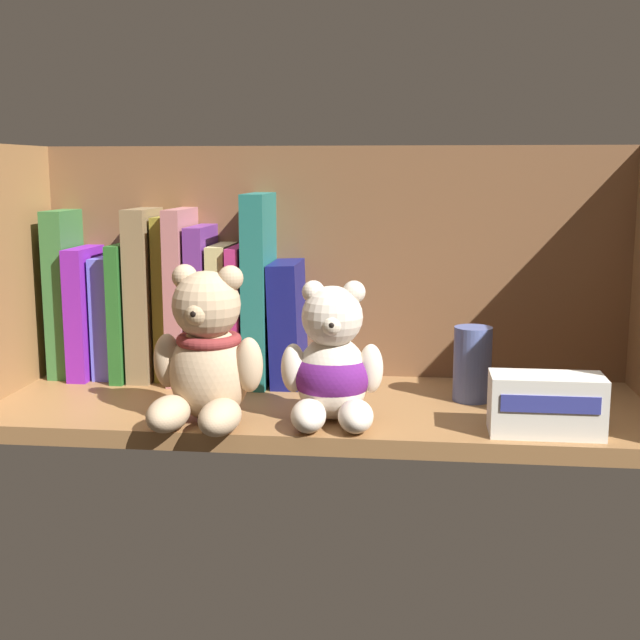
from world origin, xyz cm
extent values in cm
cube|color=olive|center=(0.00, 0.00, 1.00)|extent=(75.51, 26.75, 2.00)
cube|color=brown|center=(0.00, 13.98, 15.93)|extent=(77.91, 1.20, 31.87)
cube|color=olive|center=(-38.56, 0.00, 15.93)|extent=(1.60, 29.15, 31.87)
cube|color=#316530|center=(-34.87, 10.69, 12.85)|extent=(2.88, 9.58, 21.72)
cube|color=#721C9A|center=(-31.90, 10.69, 10.50)|extent=(2.47, 12.11, 17.00)
cube|color=#5D62CE|center=(-29.01, 10.69, 9.88)|extent=(2.60, 9.32, 15.76)
cube|color=#235C22|center=(-26.52, 10.69, 10.78)|extent=(1.69, 12.95, 17.56)
cube|color=olive|center=(-23.87, 10.69, 13.01)|extent=(2.90, 11.89, 22.01)
cube|color=olive|center=(-21.13, 10.69, 12.50)|extent=(1.89, 9.01, 21.00)
cube|color=#A86666|center=(-18.76, 10.69, 13.03)|extent=(2.15, 14.13, 22.06)
cube|color=#642C7E|center=(-16.21, 10.69, 11.95)|extent=(2.25, 13.16, 19.90)
cube|color=tan|center=(-13.60, 10.69, 10.78)|extent=(2.28, 12.53, 17.55)
cube|color=#A82564|center=(-11.30, 10.69, 10.72)|extent=(1.63, 14.05, 17.45)
cube|color=#1E655D|center=(-8.72, 10.69, 14.00)|extent=(2.83, 14.87, 24.00)
cube|color=navy|center=(-5.17, 10.69, 9.74)|extent=(4.05, 13.55, 15.58)
ellipsoid|color=tan|center=(-11.17, -8.25, 7.15)|extent=(8.76, 8.04, 10.31)
sphere|color=tan|center=(-11.22, -8.76, 14.74)|extent=(7.33, 7.33, 7.33)
sphere|color=tan|center=(-13.72, -7.96, 17.60)|extent=(2.75, 2.75, 2.75)
sphere|color=tan|center=(-8.62, -8.53, 17.60)|extent=(2.75, 2.75, 2.75)
sphere|color=tan|center=(-11.51, -11.34, 14.30)|extent=(2.75, 2.75, 2.75)
sphere|color=black|center=(-11.62, -12.30, 14.37)|extent=(0.96, 0.96, 0.96)
ellipsoid|color=tan|center=(-14.52, -12.80, 3.83)|extent=(4.86, 7.29, 3.67)
ellipsoid|color=tan|center=(-8.89, -13.43, 3.83)|extent=(4.86, 7.29, 3.67)
ellipsoid|color=tan|center=(-15.83, -8.25, 8.44)|extent=(3.29, 3.29, 5.96)
ellipsoid|color=tan|center=(-6.61, -9.27, 8.44)|extent=(3.29, 3.29, 5.96)
torus|color=maroon|center=(-11.17, -8.25, 10.87)|extent=(7.04, 7.04, 1.32)
ellipsoid|color=beige|center=(2.01, -6.64, 6.64)|extent=(7.89, 7.24, 9.28)
sphere|color=beige|center=(2.04, -7.10, 13.46)|extent=(6.60, 6.60, 6.60)
sphere|color=beige|center=(-0.30, -6.82, 16.04)|extent=(2.47, 2.47, 2.47)
sphere|color=beige|center=(4.31, -6.45, 16.04)|extent=(2.47, 2.47, 2.47)
sphere|color=beige|center=(2.23, -9.43, 13.07)|extent=(2.47, 2.47, 2.47)
sphere|color=black|center=(2.30, -10.30, 13.13)|extent=(0.87, 0.87, 0.87)
ellipsoid|color=beige|center=(-0.18, -11.23, 3.65)|extent=(4.20, 6.46, 3.30)
ellipsoid|color=beige|center=(4.90, -10.82, 3.65)|extent=(4.20, 6.46, 3.30)
ellipsoid|color=beige|center=(-2.12, -7.43, 7.80)|extent=(2.89, 2.89, 5.36)
ellipsoid|color=beige|center=(6.21, -6.76, 7.80)|extent=(2.89, 2.89, 5.36)
ellipsoid|color=#5A1A6A|center=(2.01, -6.64, 6.87)|extent=(8.54, 7.89, 6.49)
cylinder|color=#4C5B99|center=(17.64, 2.72, 6.41)|extent=(4.45, 4.45, 8.81)
cube|color=silver|center=(24.40, -9.39, 5.12)|extent=(11.51, 5.32, 6.24)
cube|color=#33388C|center=(24.40, -12.13, 5.90)|extent=(9.78, 0.16, 1.75)
camera|label=1|loc=(10.82, -95.18, 29.00)|focal=47.37mm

